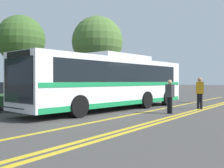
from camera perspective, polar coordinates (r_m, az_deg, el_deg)
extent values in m
plane|color=#423F3D|center=(14.61, -0.91, -5.69)|extent=(220.00, 220.00, 0.00)
cube|color=gold|center=(13.85, 7.44, -6.02)|extent=(31.55, 0.20, 0.01)
cube|color=gold|center=(13.09, 14.46, -6.42)|extent=(31.55, 0.20, 0.01)
cube|color=gold|center=(12.97, 15.85, -6.49)|extent=(31.55, 0.20, 0.01)
cube|color=#99999E|center=(19.07, -14.58, -4.01)|extent=(39.55, 0.36, 0.15)
cube|color=white|center=(14.93, 0.00, 0.54)|extent=(11.73, 3.49, 2.53)
cube|color=black|center=(14.94, 0.00, 2.39)|extent=(10.12, 3.39, 1.00)
cube|color=#198C4C|center=(14.93, 0.00, 0.02)|extent=(11.50, 3.51, 0.20)
cube|color=#198C4C|center=(14.97, 0.00, -3.84)|extent=(11.50, 3.50, 0.24)
cube|color=black|center=(11.22, -19.82, 0.80)|extent=(0.23, 2.17, 1.85)
cube|color=black|center=(11.28, -19.84, 6.18)|extent=(0.19, 1.72, 0.24)
cube|color=silver|center=(15.43, 1.42, 5.79)|extent=(4.20, 2.33, 0.29)
cube|color=black|center=(11.14, -21.07, -4.84)|extent=(0.21, 1.85, 0.04)
cube|color=black|center=(11.16, -21.07, -5.86)|extent=(0.21, 1.85, 0.04)
cylinder|color=black|center=(11.59, -7.25, -4.84)|extent=(1.02, 0.37, 1.00)
cylinder|color=black|center=(13.45, -14.00, -4.11)|extent=(1.02, 0.37, 1.00)
cylinder|color=black|center=(15.63, 7.48, -3.44)|extent=(1.02, 0.37, 1.00)
cylinder|color=black|center=(17.05, 0.82, -3.10)|extent=(1.02, 0.37, 1.00)
cylinder|color=black|center=(17.70, 11.83, -2.98)|extent=(1.02, 0.37, 1.00)
cylinder|color=black|center=(18.97, 5.56, -2.73)|extent=(1.02, 0.37, 1.00)
cylinder|color=black|center=(14.96, -20.58, -4.42)|extent=(0.61, 0.22, 0.60)
cube|color=#335B33|center=(18.95, -10.58, -2.35)|extent=(4.64, 2.07, 0.66)
cube|color=black|center=(18.85, -10.85, -0.48)|extent=(1.98, 1.74, 0.59)
cylinder|color=black|center=(20.58, -9.26, -3.04)|extent=(0.61, 0.22, 0.60)
cylinder|color=black|center=(19.30, -5.65, -3.27)|extent=(0.61, 0.22, 0.60)
cylinder|color=black|center=(18.79, -15.64, -3.40)|extent=(0.61, 0.22, 0.60)
cylinder|color=black|center=(17.37, -12.14, -3.71)|extent=(0.61, 0.22, 0.60)
cube|color=black|center=(23.27, -0.74, -1.78)|extent=(4.39, 2.11, 0.68)
cube|color=black|center=(23.33, -0.57, -0.30)|extent=(1.91, 1.71, 0.52)
cylinder|color=black|center=(21.72, -1.32, -2.84)|extent=(0.61, 0.24, 0.60)
cylinder|color=black|center=(22.89, -4.53, -2.67)|extent=(0.61, 0.24, 0.60)
cylinder|color=black|center=(23.77, 2.92, -2.55)|extent=(0.61, 0.24, 0.60)
cylinder|color=black|center=(24.84, -0.23, -2.41)|extent=(0.61, 0.24, 0.60)
cylinder|color=black|center=(13.39, 12.20, -4.53)|extent=(0.14, 0.14, 0.81)
cylinder|color=black|center=(13.28, 12.72, -4.58)|extent=(0.14, 0.14, 0.81)
cube|color=#333338|center=(13.29, 12.47, -1.44)|extent=(0.35, 0.47, 0.64)
sphere|color=tan|center=(13.28, 12.47, 0.42)|extent=(0.22, 0.22, 0.22)
cylinder|color=black|center=(15.97, 18.25, -3.60)|extent=(0.14, 0.14, 0.88)
cylinder|color=black|center=(15.98, 18.86, -3.60)|extent=(0.14, 0.14, 0.88)
cube|color=orange|center=(15.94, 18.56, -0.78)|extent=(0.35, 0.47, 0.69)
sphere|color=#9E704C|center=(15.94, 18.57, 0.90)|extent=(0.24, 0.24, 0.24)
cylinder|color=#191E38|center=(20.43, 18.72, -2.83)|extent=(0.14, 0.14, 0.78)
cylinder|color=#191E38|center=(20.60, 18.68, -2.80)|extent=(0.14, 0.14, 0.78)
cube|color=#333338|center=(20.48, 18.70, -0.86)|extent=(0.47, 0.36, 0.62)
sphere|color=tan|center=(20.48, 18.71, 0.30)|extent=(0.21, 0.21, 0.21)
cylinder|color=#513823|center=(26.34, -3.19, 1.07)|extent=(0.28, 0.28, 3.65)
sphere|color=#4C7033|center=(26.64, -3.20, 9.15)|extent=(5.12, 5.12, 5.12)
cylinder|color=#513823|center=(22.94, -19.17, 1.03)|extent=(0.28, 0.28, 3.58)
sphere|color=#3D6028|center=(23.20, -19.20, 9.15)|extent=(3.97, 3.97, 3.97)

